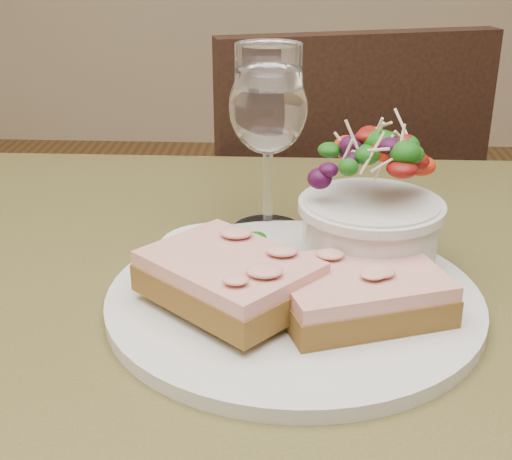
# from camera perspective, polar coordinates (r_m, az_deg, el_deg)

# --- Properties ---
(cafe_table) EXTENTS (0.80, 0.80, 0.75)m
(cafe_table) POSITION_cam_1_polar(r_m,az_deg,el_deg) (0.65, -0.47, -13.54)
(cafe_table) COLOR #433D1C
(cafe_table) RESTS_ON ground
(chair_far) EXTENTS (0.52, 0.52, 0.90)m
(chair_far) POSITION_cam_1_polar(r_m,az_deg,el_deg) (1.41, 4.49, -8.67)
(chair_far) COLOR black
(chair_far) RESTS_ON ground
(dinner_plate) EXTENTS (0.31, 0.31, 0.01)m
(dinner_plate) POSITION_cam_1_polar(r_m,az_deg,el_deg) (0.59, 3.04, -5.53)
(dinner_plate) COLOR silver
(dinner_plate) RESTS_ON cafe_table
(sandwich_front) EXTENTS (0.15, 0.13, 0.03)m
(sandwich_front) POSITION_cam_1_polar(r_m,az_deg,el_deg) (0.56, 8.20, -4.86)
(sandwich_front) COLOR #4B2F14
(sandwich_front) RESTS_ON dinner_plate
(sandwich_back) EXTENTS (0.16, 0.16, 0.03)m
(sandwich_back) POSITION_cam_1_polar(r_m,az_deg,el_deg) (0.56, -2.17, -3.79)
(sandwich_back) COLOR #4B2F14
(sandwich_back) RESTS_ON dinner_plate
(ramekin) EXTENTS (0.07, 0.07, 0.04)m
(ramekin) POSITION_cam_1_polar(r_m,az_deg,el_deg) (0.60, -3.75, -2.31)
(ramekin) COLOR silver
(ramekin) RESTS_ON dinner_plate
(salad_bowl) EXTENTS (0.12, 0.12, 0.13)m
(salad_bowl) POSITION_cam_1_polar(r_m,az_deg,el_deg) (0.62, 9.23, 2.15)
(salad_bowl) COLOR silver
(salad_bowl) RESTS_ON dinner_plate
(garnish) EXTENTS (0.05, 0.04, 0.02)m
(garnish) POSITION_cam_1_polar(r_m,az_deg,el_deg) (0.67, -1.95, -0.68)
(garnish) COLOR #0E3B0A
(garnish) RESTS_ON dinner_plate
(wine_glass) EXTENTS (0.08, 0.08, 0.18)m
(wine_glass) POSITION_cam_1_polar(r_m,az_deg,el_deg) (0.69, 0.99, 9.32)
(wine_glass) COLOR white
(wine_glass) RESTS_ON cafe_table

